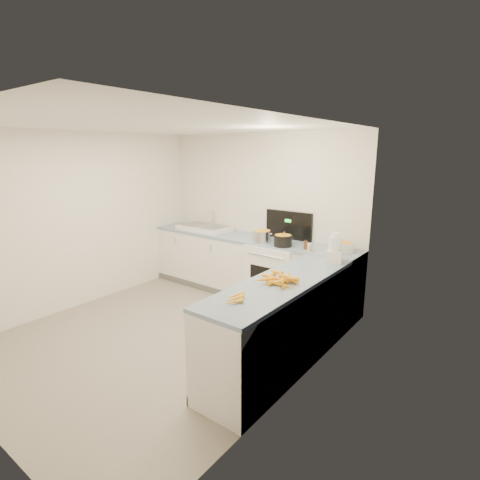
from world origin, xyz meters
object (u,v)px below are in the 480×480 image
Objects in this scene: sink at (205,228)px; extract_bottle at (305,245)px; mixing_bowl at (342,247)px; food_processor at (335,250)px; stove at (277,273)px; steel_pot at (262,237)px; black_pot at (283,241)px; spice_jar at (309,248)px.

sink is 1.94m from extract_bottle.
mixing_bowl is at bearing 20.95° from extract_bottle.
food_processor reaches higher than extract_bottle.
stove is 1.54m from sink.
stove is 0.59m from steel_pot.
mixing_bowl is (2.39, 0.05, 0.03)m from sink.
extract_bottle is at bearing 2.51° from steel_pot.
food_processor is at bearing -31.28° from extract_bottle.
black_pot is at bearing -172.27° from extract_bottle.
spice_jar is (0.42, -0.03, -0.02)m from black_pot.
extract_bottle is at bearing 143.19° from spice_jar.
spice_jar is 0.26× the size of food_processor.
stove is 1.58× the size of sink.
steel_pot is at bearing 165.97° from food_processor.
sink is at bearing 172.98° from steel_pot.
food_processor is (0.56, -0.34, 0.09)m from extract_bottle.
extract_bottle is at bearing 148.72° from food_processor.
stove is 0.80m from spice_jar.
food_processor reaches higher than steel_pot.
mixing_bowl is 0.43m from spice_jar.
extract_bottle is (0.32, 0.04, -0.01)m from black_pot.
steel_pot is at bearing 177.81° from black_pot.
steel_pot is 0.36m from black_pot.
black_pot is at bearing -2.19° from steel_pot.
food_processor is at bearing -10.54° from sink.
steel_pot is at bearing 176.79° from spice_jar.
extract_bottle is 0.66m from food_processor.
food_processor is (1.05, -0.45, 0.62)m from stove.
mixing_bowl is 0.53m from food_processor.
stove is at bearing 36.04° from steel_pot.
steel_pot is at bearing -177.49° from extract_bottle.
sink is 2.44× the size of food_processor.
stove is 5.13× the size of steel_pot.
extract_bottle is 0.12m from spice_jar.
stove is 14.76× the size of spice_jar.
extract_bottle is 0.33× the size of food_processor.
black_pot is at bearing -164.38° from mixing_bowl.
steel_pot reaches higher than spice_jar.
food_processor is at bearing -30.00° from spice_jar.
extract_bottle is (1.94, -0.13, 0.02)m from sink.
steel_pot is (1.26, -0.16, 0.04)m from sink.
black_pot is 0.93m from food_processor.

